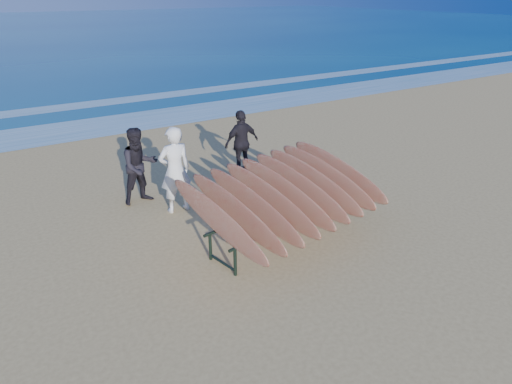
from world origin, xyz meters
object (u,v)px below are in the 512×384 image
at_px(surfboard_rack, 285,194).
at_px(person_dark_a, 140,166).
at_px(person_dark_b, 242,142).
at_px(person_white, 175,170).

distance_m(surfboard_rack, person_dark_a, 3.38).
height_order(person_dark_a, person_dark_b, person_dark_a).
height_order(person_white, person_dark_b, person_white).
bearing_deg(surfboard_rack, person_white, 109.50).
bearing_deg(surfboard_rack, person_dark_a, 109.52).
bearing_deg(person_dark_a, surfboard_rack, -64.91).
bearing_deg(person_white, person_dark_a, -58.39).
height_order(person_white, person_dark_a, person_white).
bearing_deg(person_dark_b, person_white, 23.55).
relative_size(person_white, person_dark_b, 1.13).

